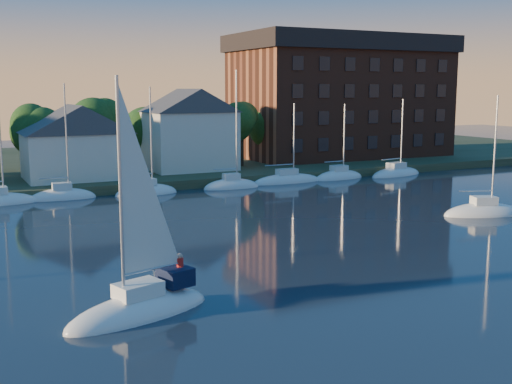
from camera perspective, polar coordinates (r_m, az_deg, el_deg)
shoreline_land at (r=92.41m, az=-14.07°, el=2.18°), size 160.00×50.00×2.00m
wooden_dock at (r=70.34m, az=-9.92°, el=0.20°), size 120.00×3.00×1.00m
clubhouse_centre at (r=73.15m, az=-15.69°, el=4.39°), size 11.55×8.40×8.08m
clubhouse_east at (r=78.85m, az=-5.93°, el=5.63°), size 10.50×8.40×9.80m
condo_block at (r=96.09m, az=7.52°, el=8.49°), size 31.00×17.00×17.40m
tree_line at (r=80.71m, az=-10.98°, el=6.43°), size 93.40×5.40×8.90m
moored_fleet at (r=66.42m, az=-12.47°, el=-0.32°), size 79.50×2.40×12.05m
hero_sailboat at (r=31.81m, az=-10.18°, el=-9.78°), size 8.23×4.63×12.49m
drifting_sailboat_right at (r=58.69m, az=19.55°, el=-1.87°), size 7.53×4.55×11.37m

